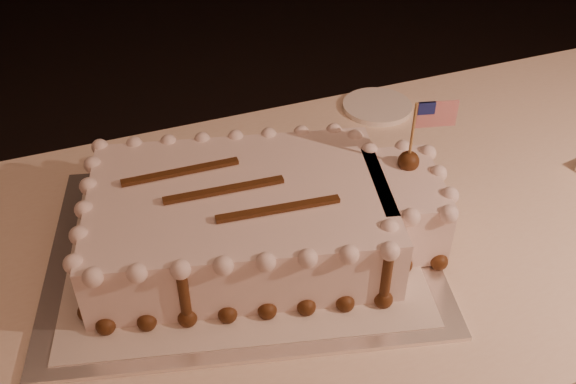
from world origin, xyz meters
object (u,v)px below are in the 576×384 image
object	(u,v)px
banquet_table	(385,343)
sheet_cake	(261,216)
side_plate	(377,107)
cake_board	(242,246)

from	to	relation	value
banquet_table	sheet_cake	world-z (taller)	sheet_cake
sheet_cake	side_plate	size ratio (longest dim) A/B	4.06
banquet_table	sheet_cake	bearing A→B (deg)	-178.71
cake_board	sheet_cake	xyz separation A→B (m)	(0.03, -0.01, 0.06)
cake_board	sheet_cake	bearing A→B (deg)	0.17
banquet_table	side_plate	world-z (taller)	side_plate
sheet_cake	side_plate	bearing A→B (deg)	40.61
cake_board	sheet_cake	distance (m)	0.07
banquet_table	sheet_cake	distance (m)	0.52
banquet_table	side_plate	size ratio (longest dim) A/B	16.13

